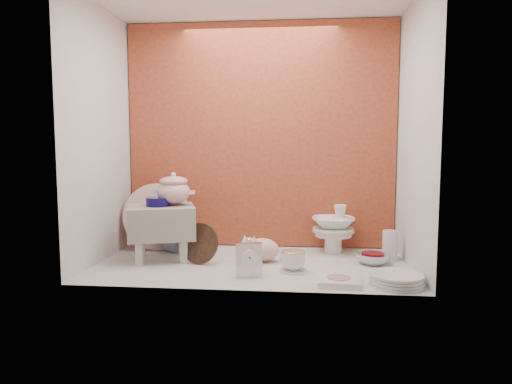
# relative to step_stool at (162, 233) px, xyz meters

# --- Properties ---
(ground) EXTENTS (1.80, 1.80, 0.00)m
(ground) POSITION_rel_step_stool_xyz_m (0.56, -0.06, -0.16)
(ground) COLOR silver
(ground) RESTS_ON ground
(niche_shell) EXTENTS (1.86, 1.03, 1.53)m
(niche_shell) POSITION_rel_step_stool_xyz_m (0.56, 0.12, 0.77)
(niche_shell) COLOR #A25328
(niche_shell) RESTS_ON ground
(step_stool) EXTENTS (0.47, 0.43, 0.33)m
(step_stool) POSITION_rel_step_stool_xyz_m (0.00, 0.00, 0.00)
(step_stool) COLOR silver
(step_stool) RESTS_ON ground
(soup_tureen) EXTENTS (0.27, 0.27, 0.20)m
(soup_tureen) POSITION_rel_step_stool_xyz_m (0.07, 0.04, 0.26)
(soup_tureen) COLOR white
(soup_tureen) RESTS_ON step_stool
(cobalt_bowl) EXTENTS (0.18, 0.18, 0.05)m
(cobalt_bowl) POSITION_rel_step_stool_xyz_m (-0.02, -0.01, 0.19)
(cobalt_bowl) COLOR #0D0947
(cobalt_bowl) RESTS_ON step_stool
(floral_platter) EXTENTS (0.46, 0.28, 0.43)m
(floral_platter) POSITION_rel_step_stool_xyz_m (-0.11, 0.28, 0.05)
(floral_platter) COLOR white
(floral_platter) RESTS_ON ground
(blue_white_vase) EXTENTS (0.24, 0.24, 0.25)m
(blue_white_vase) POSITION_rel_step_stool_xyz_m (0.01, 0.25, -0.04)
(blue_white_vase) COLOR white
(blue_white_vase) RESTS_ON ground
(lacquer_tray) EXTENTS (0.25, 0.16, 0.24)m
(lacquer_tray) POSITION_rel_step_stool_xyz_m (0.25, -0.07, -0.05)
(lacquer_tray) COLOR black
(lacquer_tray) RESTS_ON ground
(mantel_clock) EXTENTS (0.14, 0.08, 0.20)m
(mantel_clock) POSITION_rel_step_stool_xyz_m (0.57, -0.32, -0.06)
(mantel_clock) COLOR silver
(mantel_clock) RESTS_ON ground
(plush_pig) EXTENTS (0.30, 0.25, 0.15)m
(plush_pig) POSITION_rel_step_stool_xyz_m (0.61, -0.00, -0.09)
(plush_pig) COLOR beige
(plush_pig) RESTS_ON ground
(teacup_saucer) EXTENTS (0.17, 0.17, 0.01)m
(teacup_saucer) POSITION_rel_step_stool_xyz_m (0.79, -0.20, -0.16)
(teacup_saucer) COLOR white
(teacup_saucer) RESTS_ON ground
(gold_rim_teacup) EXTENTS (0.16, 0.16, 0.11)m
(gold_rim_teacup) POSITION_rel_step_stool_xyz_m (0.79, -0.20, -0.10)
(gold_rim_teacup) COLOR white
(gold_rim_teacup) RESTS_ON teacup_saucer
(lattice_dish) EXTENTS (0.22, 0.22, 0.03)m
(lattice_dish) POSITION_rel_step_stool_xyz_m (1.03, -0.40, -0.15)
(lattice_dish) COLOR white
(lattice_dish) RESTS_ON ground
(dinner_plate_stack) EXTENTS (0.33, 0.33, 0.06)m
(dinner_plate_stack) POSITION_rel_step_stool_xyz_m (1.31, -0.40, -0.13)
(dinner_plate_stack) COLOR white
(dinner_plate_stack) RESTS_ON ground
(crystal_bowl) EXTENTS (0.25, 0.25, 0.06)m
(crystal_bowl) POSITION_rel_step_stool_xyz_m (1.25, 0.02, -0.13)
(crystal_bowl) COLOR silver
(crystal_bowl) RESTS_ON ground
(clear_glass_vase) EXTENTS (0.12, 0.12, 0.18)m
(clear_glass_vase) POSITION_rel_step_stool_xyz_m (1.37, 0.12, -0.07)
(clear_glass_vase) COLOR silver
(clear_glass_vase) RESTS_ON ground
(porcelain_tower) EXTENTS (0.31, 0.31, 0.31)m
(porcelain_tower) POSITION_rel_step_stool_xyz_m (1.04, 0.28, -0.01)
(porcelain_tower) COLOR white
(porcelain_tower) RESTS_ON ground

